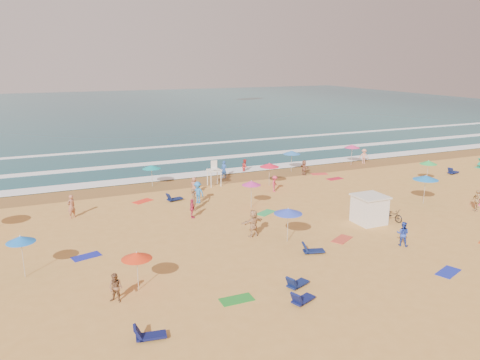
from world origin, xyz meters
name	(u,v)px	position (x,y,z in m)	size (l,w,h in m)	color
ground	(257,219)	(0.00, 0.00, 0.00)	(220.00, 220.00, 0.00)	gold
ocean	(103,111)	(0.00, 84.00, 0.00)	(220.00, 140.00, 0.18)	#0C4756
wet_sand	(203,181)	(0.00, 12.50, 0.01)	(220.00, 220.00, 0.00)	olive
surf_foam	(178,162)	(0.00, 21.32, 0.10)	(200.00, 18.70, 0.05)	white
cabana	(369,210)	(7.18, -4.13, 1.00)	(2.00, 2.00, 2.00)	silver
cabana_roof	(370,196)	(7.18, -4.13, 2.06)	(2.20, 2.20, 0.12)	silver
bicycle	(392,215)	(9.08, -4.43, 0.47)	(0.62, 1.78, 0.94)	black
lifeguard_stand	(214,175)	(0.33, 10.24, 1.05)	(1.20, 1.20, 2.10)	white
beach_umbrellas	(239,184)	(-0.30, 2.74, 2.13)	(62.00, 28.33, 0.78)	#13A29E
loungers	(377,227)	(6.83, -5.48, 0.17)	(42.49, 20.26, 0.34)	#0E1348
towels	(263,228)	(-0.52, -2.06, 0.01)	(40.90, 24.23, 0.03)	#D81B52
beachgoers	(247,197)	(0.57, 3.09, 0.85)	(47.27, 23.75, 2.14)	brown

